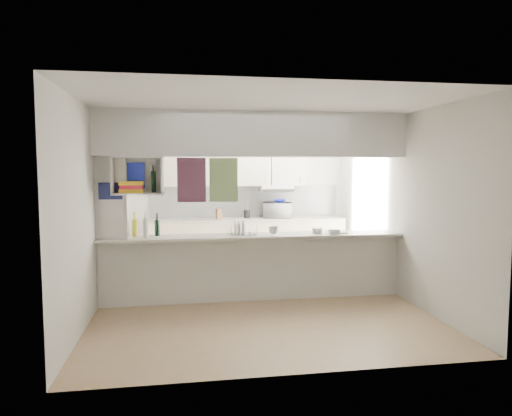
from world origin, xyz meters
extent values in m
plane|color=tan|center=(0.00, 0.00, 0.00)|extent=(4.80, 4.80, 0.00)
plane|color=white|center=(0.00, 0.00, 2.60)|extent=(4.80, 4.80, 0.00)
plane|color=silver|center=(0.00, 2.40, 1.30)|extent=(4.20, 0.00, 4.20)
plane|color=silver|center=(-2.10, 0.00, 1.30)|extent=(0.00, 4.80, 4.80)
plane|color=silver|center=(2.10, 0.00, 1.30)|extent=(0.00, 4.80, 4.80)
cube|color=silver|center=(0.00, 0.00, 0.44)|extent=(4.20, 0.15, 0.88)
cube|color=#ABA496|center=(0.00, 0.00, 0.90)|extent=(4.20, 0.50, 0.04)
cube|color=white|center=(0.00, 0.00, 2.30)|extent=(4.20, 0.50, 0.60)
cube|color=silver|center=(-1.90, 0.00, 1.30)|extent=(0.40, 0.18, 2.60)
cube|color=#191E4C|center=(-1.90, -0.10, 1.55)|extent=(0.30, 0.01, 0.22)
cube|color=white|center=(-1.90, -0.10, 1.32)|extent=(0.30, 0.01, 0.24)
cube|color=#301529|center=(-0.85, 0.22, 1.68)|extent=(0.40, 0.02, 0.62)
cube|color=#176269|center=(-0.40, 0.22, 1.68)|extent=(0.40, 0.02, 0.62)
cube|color=white|center=(-1.55, -0.10, 1.51)|extent=(0.65, 0.35, 0.02)
cube|color=white|center=(-1.55, -0.10, 1.99)|extent=(0.65, 0.35, 0.02)
cube|color=white|center=(-1.55, 0.06, 1.75)|extent=(0.65, 0.02, 0.50)
cube|color=white|center=(-1.86, -0.10, 1.75)|extent=(0.02, 0.35, 0.50)
cube|color=white|center=(-1.24, -0.10, 1.75)|extent=(0.02, 0.35, 0.50)
cube|color=gold|center=(-1.63, -0.10, 1.55)|extent=(0.30, 0.24, 0.05)
cube|color=red|center=(-1.63, -0.10, 1.60)|extent=(0.28, 0.22, 0.05)
cube|color=gold|center=(-1.63, -0.10, 1.65)|extent=(0.30, 0.24, 0.05)
cube|color=#0D1896|center=(-1.60, 0.02, 1.75)|extent=(0.26, 0.02, 0.34)
cylinder|color=black|center=(-1.35, -0.10, 1.67)|extent=(0.06, 0.06, 0.28)
cube|color=beige|center=(0.20, 2.10, 0.45)|extent=(3.60, 0.60, 0.90)
cube|color=#ABA496|center=(0.20, 2.10, 0.91)|extent=(3.60, 0.63, 0.03)
cube|color=silver|center=(0.20, 2.38, 1.22)|extent=(3.60, 0.03, 0.60)
cube|color=beige|center=(0.00, 2.23, 1.88)|extent=(2.62, 0.34, 0.72)
cube|color=white|center=(0.75, 2.16, 1.48)|extent=(0.60, 0.46, 0.12)
cube|color=silver|center=(0.75, 1.93, 1.45)|extent=(0.60, 0.02, 0.05)
imported|color=white|center=(0.78, 2.10, 1.07)|extent=(0.60, 0.48, 0.29)
imported|color=#0D1896|center=(0.80, 2.06, 1.24)|extent=(0.24, 0.24, 0.06)
cube|color=silver|center=(-0.17, 0.01, 0.93)|extent=(0.40, 0.31, 0.01)
cylinder|color=white|center=(-0.26, 0.00, 1.03)|extent=(0.02, 0.19, 0.19)
cylinder|color=white|center=(-0.21, 0.01, 1.03)|extent=(0.02, 0.19, 0.19)
cylinder|color=white|center=(-0.15, 0.01, 1.03)|extent=(0.02, 0.19, 0.19)
imported|color=white|center=(0.26, -0.08, 0.99)|extent=(0.16, 0.16, 0.11)
cylinder|color=black|center=(-1.77, 0.03, 1.03)|extent=(0.07, 0.07, 0.22)
cylinder|color=black|center=(-1.77, 0.03, 1.18)|extent=(0.03, 0.03, 0.10)
cylinder|color=#A2A11B|center=(-1.62, 0.11, 1.04)|extent=(0.07, 0.07, 0.23)
cylinder|color=#A2A11B|center=(-1.62, 0.11, 1.20)|extent=(0.03, 0.03, 0.10)
cylinder|color=silver|center=(-1.48, 0.03, 1.04)|extent=(0.07, 0.07, 0.25)
cylinder|color=silver|center=(-1.48, 0.03, 1.22)|extent=(0.03, 0.03, 0.10)
cylinder|color=black|center=(-1.33, 0.11, 1.03)|extent=(0.07, 0.07, 0.22)
cylinder|color=black|center=(-1.33, 0.11, 1.18)|extent=(0.03, 0.03, 0.10)
cylinder|color=silver|center=(0.91, -0.01, 0.96)|extent=(0.15, 0.15, 0.08)
cube|color=silver|center=(1.13, -0.11, 0.95)|extent=(0.15, 0.11, 0.07)
cube|color=black|center=(1.26, -0.08, 0.93)|extent=(0.14, 0.07, 0.01)
cylinder|color=black|center=(0.20, 2.15, 1.00)|extent=(0.11, 0.11, 0.15)
cube|color=brown|center=(-0.32, 2.18, 1.01)|extent=(0.11, 0.10, 0.18)
camera|label=1|loc=(-0.97, -6.23, 1.83)|focal=32.00mm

